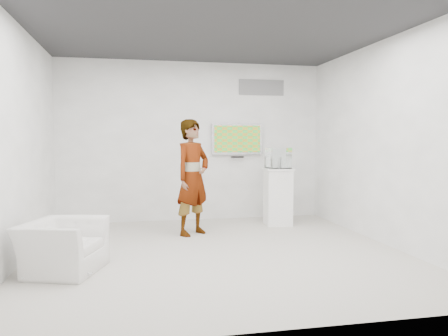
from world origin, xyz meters
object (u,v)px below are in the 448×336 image
(person, at_px, (193,177))
(armchair, at_px, (62,247))
(tv, at_px, (237,139))
(floor_uplight, at_px, (276,210))
(pedestal, at_px, (278,197))

(person, distance_m, armchair, 2.51)
(person, bearing_deg, armchair, -174.82)
(tv, bearing_deg, armchair, -133.34)
(tv, height_order, armchair, tv)
(tv, relative_size, armchair, 1.09)
(person, bearing_deg, floor_uplight, -6.37)
(tv, distance_m, floor_uplight, 1.59)
(tv, xyz_separation_m, armchair, (-2.78, -2.94, -1.25))
(pedestal, bearing_deg, tv, 127.70)
(pedestal, bearing_deg, armchair, -146.94)
(tv, distance_m, armchair, 4.23)
(armchair, relative_size, floor_uplight, 3.00)
(person, relative_size, floor_uplight, 6.10)
(person, relative_size, armchair, 2.04)
(person, bearing_deg, tv, 11.91)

